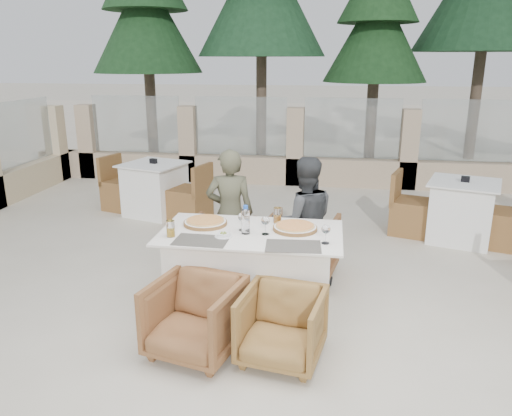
# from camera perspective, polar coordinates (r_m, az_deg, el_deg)

# --- Properties ---
(ground) EXTENTS (80.00, 80.00, 0.00)m
(ground) POSITION_cam_1_polar(r_m,az_deg,el_deg) (4.80, -0.08, -11.06)
(ground) COLOR beige
(ground) RESTS_ON ground
(sand_patch) EXTENTS (30.00, 16.00, 0.01)m
(sand_patch) POSITION_cam_1_polar(r_m,az_deg,el_deg) (18.34, 6.62, 9.65)
(sand_patch) COLOR beige
(sand_patch) RESTS_ON ground
(perimeter_wall_far) EXTENTS (10.00, 0.34, 1.60)m
(perimeter_wall_far) POSITION_cam_1_polar(r_m,az_deg,el_deg) (9.13, 4.50, 7.63)
(perimeter_wall_far) COLOR tan
(perimeter_wall_far) RESTS_ON ground
(pine_far_left) EXTENTS (2.42, 2.42, 5.50)m
(pine_far_left) POSITION_cam_1_polar(r_m,az_deg,el_deg) (11.95, -12.37, 18.84)
(pine_far_left) COLOR #1C431F
(pine_far_left) RESTS_ON ground
(pine_mid_left) EXTENTS (2.86, 2.86, 6.50)m
(pine_mid_left) POSITION_cam_1_polar(r_m,az_deg,el_deg) (11.85, 0.65, 21.64)
(pine_mid_left) COLOR #1E4727
(pine_mid_left) RESTS_ON ground
(pine_centre) EXTENTS (2.20, 2.20, 5.00)m
(pine_centre) POSITION_cam_1_polar(r_m,az_deg,el_deg) (11.43, 13.54, 17.62)
(pine_centre) COLOR #1C421D
(pine_centre) RESTS_ON ground
(pine_mid_right) EXTENTS (2.99, 2.99, 6.80)m
(pine_mid_right) POSITION_cam_1_polar(r_m,az_deg,el_deg) (12.46, 24.94, 20.65)
(pine_mid_right) COLOR #1A3E22
(pine_mid_right) RESTS_ON ground
(dining_table) EXTENTS (1.60, 0.90, 0.77)m
(dining_table) POSITION_cam_1_polar(r_m,az_deg,el_deg) (4.55, -0.57, -7.31)
(dining_table) COLOR white
(dining_table) RESTS_ON ground
(placemat_near_left) EXTENTS (0.46, 0.31, 0.00)m
(placemat_near_left) POSITION_cam_1_polar(r_m,az_deg,el_deg) (4.22, -6.29, -3.71)
(placemat_near_left) COLOR #514D46
(placemat_near_left) RESTS_ON dining_table
(placemat_near_right) EXTENTS (0.47, 0.33, 0.00)m
(placemat_near_right) POSITION_cam_1_polar(r_m,az_deg,el_deg) (4.08, 4.28, -4.36)
(placemat_near_right) COLOR #565149
(placemat_near_right) RESTS_ON dining_table
(pizza_left) EXTENTS (0.44, 0.44, 0.05)m
(pizza_left) POSITION_cam_1_polar(r_m,az_deg,el_deg) (4.61, -5.81, -1.58)
(pizza_left) COLOR #C5571A
(pizza_left) RESTS_ON dining_table
(pizza_right) EXTENTS (0.50, 0.50, 0.05)m
(pizza_right) POSITION_cam_1_polar(r_m,az_deg,el_deg) (4.46, 4.48, -2.19)
(pizza_right) COLOR #D9551D
(pizza_right) RESTS_ON dining_table
(water_bottle) EXTENTS (0.09, 0.09, 0.26)m
(water_bottle) POSITION_cam_1_polar(r_m,az_deg,el_deg) (4.32, -1.20, -1.33)
(water_bottle) COLOR #9FB9D1
(water_bottle) RESTS_ON dining_table
(wine_glass_centre) EXTENTS (0.09, 0.09, 0.18)m
(wine_glass_centre) POSITION_cam_1_polar(r_m,az_deg,el_deg) (4.41, -1.58, -1.44)
(wine_glass_centre) COLOR white
(wine_glass_centre) RESTS_ON dining_table
(wine_glass_near) EXTENTS (0.08, 0.08, 0.18)m
(wine_glass_near) POSITION_cam_1_polar(r_m,az_deg,el_deg) (4.31, 1.08, -1.88)
(wine_glass_near) COLOR silver
(wine_glass_near) RESTS_ON dining_table
(wine_glass_corner) EXTENTS (0.09, 0.09, 0.18)m
(wine_glass_corner) POSITION_cam_1_polar(r_m,az_deg,el_deg) (4.14, 7.98, -2.85)
(wine_glass_corner) COLOR white
(wine_glass_corner) RESTS_ON dining_table
(beer_glass_left) EXTENTS (0.09, 0.09, 0.14)m
(beer_glass_left) POSITION_cam_1_polar(r_m,az_deg,el_deg) (4.33, -9.74, -2.33)
(beer_glass_left) COLOR yellow
(beer_glass_left) RESTS_ON dining_table
(beer_glass_right) EXTENTS (0.09, 0.09, 0.14)m
(beer_glass_right) POSITION_cam_1_polar(r_m,az_deg,el_deg) (4.63, 2.46, -0.84)
(beer_glass_right) COLOR orange
(beer_glass_right) RESTS_ON dining_table
(olive_dish) EXTENTS (0.13, 0.13, 0.04)m
(olive_dish) POSITION_cam_1_polar(r_m,az_deg,el_deg) (4.28, -3.75, -3.05)
(olive_dish) COLOR white
(olive_dish) RESTS_ON dining_table
(armchair_far_left) EXTENTS (0.73, 0.75, 0.62)m
(armchair_far_left) POSITION_cam_1_polar(r_m,az_deg,el_deg) (5.31, -4.21, -4.60)
(armchair_far_left) COLOR brown
(armchair_far_left) RESTS_ON ground
(armchair_far_right) EXTENTS (0.84, 0.85, 0.67)m
(armchair_far_right) POSITION_cam_1_polar(r_m,az_deg,el_deg) (5.29, 5.13, -4.44)
(armchair_far_right) COLOR brown
(armchair_far_right) RESTS_ON ground
(armchair_near_left) EXTENTS (0.79, 0.81, 0.61)m
(armchair_near_left) POSITION_cam_1_polar(r_m,az_deg,el_deg) (4.00, -6.97, -12.31)
(armchair_near_left) COLOR brown
(armchair_near_left) RESTS_ON ground
(armchair_near_right) EXTENTS (0.70, 0.72, 0.56)m
(armchair_near_right) POSITION_cam_1_polar(r_m,az_deg,el_deg) (3.91, 2.95, -13.35)
(armchair_near_right) COLOR olive
(armchair_near_right) RESTS_ON ground
(diner_left) EXTENTS (0.54, 0.40, 1.36)m
(diner_left) POSITION_cam_1_polar(r_m,az_deg,el_deg) (5.22, -2.99, -0.62)
(diner_left) COLOR #51513B
(diner_left) RESTS_ON ground
(diner_right) EXTENTS (0.75, 0.65, 1.33)m
(diner_right) POSITION_cam_1_polar(r_m,az_deg,el_deg) (5.02, 5.51, -1.61)
(diner_right) COLOR #36383B
(diner_right) RESTS_ON ground
(bg_table_a) EXTENTS (1.81, 1.26, 0.77)m
(bg_table_a) POSITION_cam_1_polar(r_m,az_deg,el_deg) (7.53, -11.47, 2.15)
(bg_table_a) COLOR white
(bg_table_a) RESTS_ON ground
(bg_table_b) EXTENTS (1.81, 1.28, 0.77)m
(bg_table_b) POSITION_cam_1_polar(r_m,az_deg,el_deg) (6.80, 22.42, -0.37)
(bg_table_b) COLOR white
(bg_table_b) RESTS_ON ground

